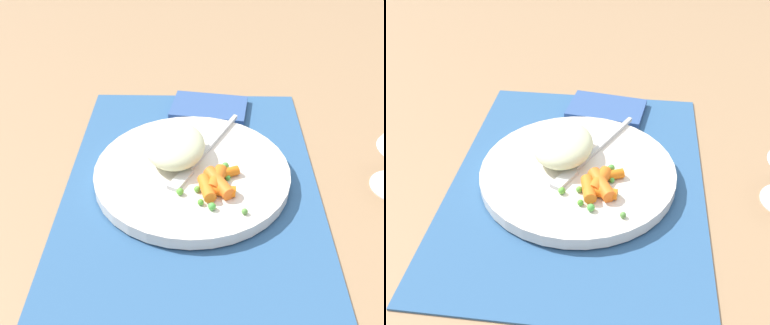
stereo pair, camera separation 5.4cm
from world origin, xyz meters
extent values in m
plane|color=#997551|center=(0.00, 0.00, 0.00)|extent=(2.40, 2.40, 0.00)
cube|color=#2D5684|center=(0.00, 0.00, 0.00)|extent=(0.47, 0.34, 0.01)
cylinder|color=silver|center=(0.00, 0.00, 0.01)|extent=(0.27, 0.27, 0.02)
ellipsoid|color=beige|center=(-0.02, -0.02, 0.04)|extent=(0.10, 0.08, 0.04)
cylinder|color=orange|center=(0.03, 0.03, 0.03)|extent=(0.05, 0.03, 0.02)
cylinder|color=orange|center=(0.05, 0.04, 0.03)|extent=(0.02, 0.04, 0.01)
cylinder|color=orange|center=(0.05, 0.02, 0.03)|extent=(0.04, 0.02, 0.02)
cylinder|color=orange|center=(0.02, 0.04, 0.03)|extent=(0.03, 0.05, 0.01)
cylinder|color=orange|center=(0.04, 0.04, 0.03)|extent=(0.05, 0.04, 0.02)
sphere|color=green|center=(0.02, 0.05, 0.03)|extent=(0.01, 0.01, 0.01)
sphere|color=green|center=(0.04, 0.03, 0.03)|extent=(0.01, 0.01, 0.01)
sphere|color=#59942E|center=(0.05, 0.05, 0.03)|extent=(0.01, 0.01, 0.01)
sphere|color=green|center=(0.08, 0.03, 0.03)|extent=(0.01, 0.01, 0.01)
sphere|color=#5B9F33|center=(0.05, 0.01, 0.03)|extent=(0.01, 0.01, 0.01)
sphere|color=#4F9C2E|center=(0.07, 0.01, 0.03)|extent=(0.01, 0.01, 0.01)
sphere|color=green|center=(0.05, 0.03, 0.03)|extent=(0.01, 0.01, 0.01)
sphere|color=#5AAB37|center=(0.05, -0.01, 0.03)|extent=(0.01, 0.01, 0.01)
sphere|color=green|center=(0.01, -0.01, 0.03)|extent=(0.01, 0.01, 0.01)
sphere|color=#4FA240|center=(0.04, 0.01, 0.03)|extent=(0.01, 0.01, 0.01)
sphere|color=#558F3E|center=(0.09, 0.07, 0.03)|extent=(0.01, 0.01, 0.01)
sphere|color=#4D9D3F|center=(0.00, 0.05, 0.03)|extent=(0.01, 0.01, 0.01)
cube|color=silver|center=(0.03, -0.01, 0.03)|extent=(0.05, 0.03, 0.01)
cube|color=silver|center=(-0.06, 0.03, 0.03)|extent=(0.14, 0.08, 0.01)
cube|color=#33518C|center=(-0.18, 0.03, 0.01)|extent=(0.10, 0.13, 0.01)
camera|label=1|loc=(0.52, 0.01, 0.43)|focal=45.13mm
camera|label=2|loc=(0.51, 0.06, 0.43)|focal=45.13mm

